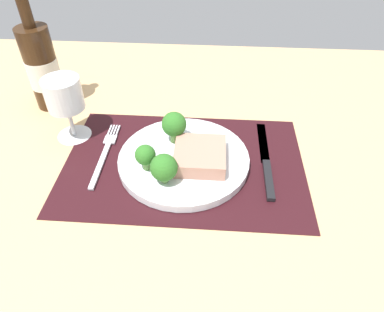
# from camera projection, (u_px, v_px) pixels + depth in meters

# --- Properties ---
(ground_plane) EXTENTS (1.40, 1.10, 0.03)m
(ground_plane) POSITION_uv_depth(u_px,v_px,m) (184.00, 169.00, 0.69)
(ground_plane) COLOR tan
(placemat) EXTENTS (0.46, 0.31, 0.00)m
(placemat) POSITION_uv_depth(u_px,v_px,m) (184.00, 163.00, 0.68)
(placemat) COLOR black
(placemat) RESTS_ON ground_plane
(plate) EXTENTS (0.25, 0.25, 0.02)m
(plate) POSITION_uv_depth(u_px,v_px,m) (184.00, 160.00, 0.68)
(plate) COLOR silver
(plate) RESTS_ON placemat
(steak) EXTENTS (0.10, 0.10, 0.03)m
(steak) POSITION_uv_depth(u_px,v_px,m) (200.00, 156.00, 0.65)
(steak) COLOR tan
(steak) RESTS_ON plate
(broccoli_front_edge) EXTENTS (0.04, 0.04, 0.05)m
(broccoli_front_edge) POSITION_uv_depth(u_px,v_px,m) (145.00, 155.00, 0.63)
(broccoli_front_edge) COLOR #6B994C
(broccoli_front_edge) RESTS_ON plate
(broccoli_center) EXTENTS (0.05, 0.05, 0.07)m
(broccoli_center) POSITION_uv_depth(u_px,v_px,m) (174.00, 125.00, 0.68)
(broccoli_center) COLOR #6B994C
(broccoli_center) RESTS_ON plate
(broccoli_near_fork) EXTENTS (0.05, 0.05, 0.06)m
(broccoli_near_fork) POSITION_uv_depth(u_px,v_px,m) (164.00, 168.00, 0.60)
(broccoli_near_fork) COLOR #6B994C
(broccoli_near_fork) RESTS_ON plate
(fork) EXTENTS (0.02, 0.19, 0.01)m
(fork) POSITION_uv_depth(u_px,v_px,m) (105.00, 153.00, 0.70)
(fork) COLOR silver
(fork) RESTS_ON placemat
(knife) EXTENTS (0.02, 0.23, 0.01)m
(knife) POSITION_uv_depth(u_px,v_px,m) (266.00, 164.00, 0.68)
(knife) COLOR black
(knife) RESTS_ON placemat
(wine_bottle) EXTENTS (0.07, 0.07, 0.27)m
(wine_bottle) POSITION_uv_depth(u_px,v_px,m) (42.00, 67.00, 0.78)
(wine_bottle) COLOR #331E0F
(wine_bottle) RESTS_ON ground_plane
(wine_glass) EXTENTS (0.07, 0.07, 0.13)m
(wine_glass) POSITION_uv_depth(u_px,v_px,m) (64.00, 98.00, 0.69)
(wine_glass) COLOR silver
(wine_glass) RESTS_ON ground_plane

